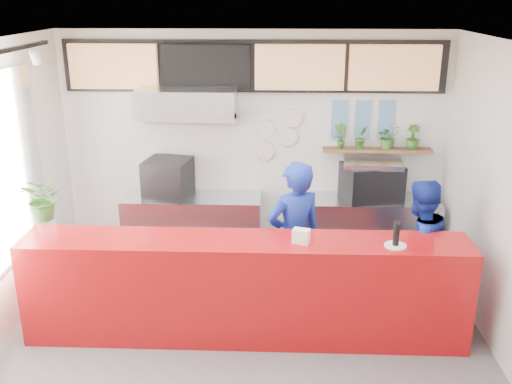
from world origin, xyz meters
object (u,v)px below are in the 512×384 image
at_px(service_counter, 245,289).
at_px(staff_center, 294,239).
at_px(panini_oven, 168,178).
at_px(staff_right, 417,250).
at_px(pepper_mill, 396,233).
at_px(espresso_machine, 372,182).

height_order(service_counter, staff_center, staff_center).
distance_m(panini_oven, staff_right, 3.23).
distance_m(service_counter, staff_right, 1.92).
relative_size(staff_center, pepper_mill, 7.29).
height_order(espresso_machine, staff_center, staff_center).
distance_m(service_counter, espresso_machine, 2.43).
height_order(service_counter, staff_right, staff_right).
distance_m(panini_oven, espresso_machine, 2.63).
bearing_deg(espresso_machine, staff_center, -143.45).
xyz_separation_m(staff_right, pepper_mill, (-0.37, -0.60, 0.44)).
distance_m(espresso_machine, staff_right, 1.38).
height_order(panini_oven, staff_right, staff_right).
bearing_deg(service_counter, pepper_mill, -3.80).
bearing_deg(staff_center, service_counter, 21.36).
distance_m(staff_center, staff_right, 1.33).
bearing_deg(staff_center, panini_oven, -63.15).
bearing_deg(espresso_machine, pepper_mill, -106.47).
bearing_deg(pepper_mill, staff_center, 146.77).
bearing_deg(service_counter, panini_oven, 121.48).
bearing_deg(service_counter, espresso_machine, 49.76).
xyz_separation_m(espresso_machine, staff_right, (0.31, -1.30, -0.34)).
xyz_separation_m(panini_oven, espresso_machine, (2.63, 0.00, -0.02)).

